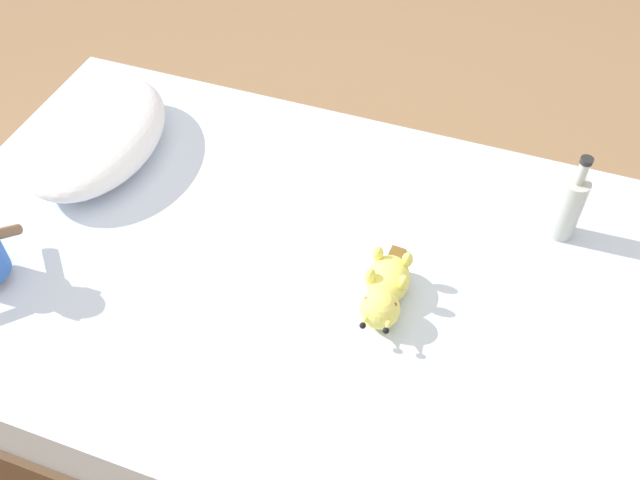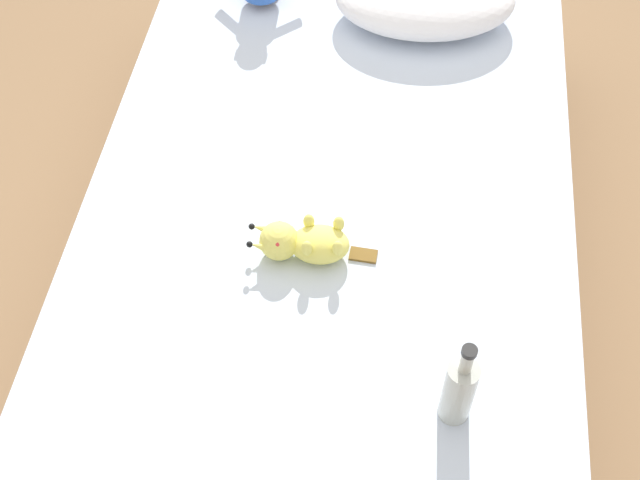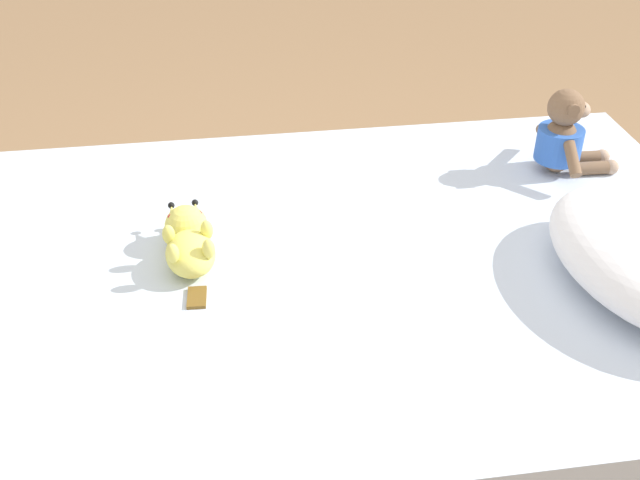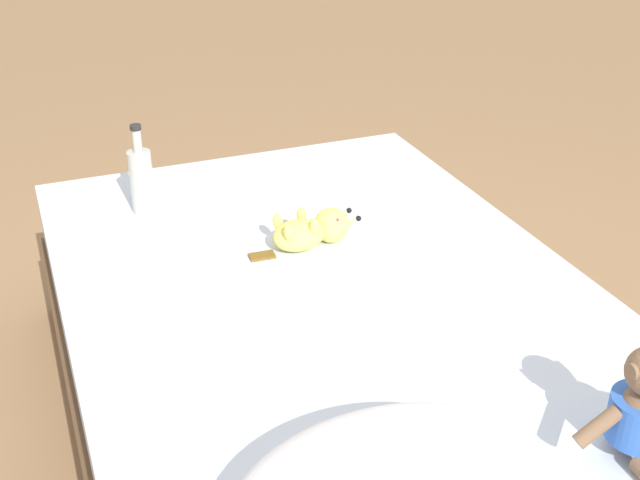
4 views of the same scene
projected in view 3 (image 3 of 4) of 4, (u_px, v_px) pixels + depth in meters
The scene contains 4 objects.
ground_plane at pixel (320, 411), 2.04m from camera, with size 16.00×16.00×0.00m, color #93704C.
bed at pixel (320, 341), 1.90m from camera, with size 1.34×2.07×0.50m.
plush_monkey at pixel (564, 138), 2.05m from camera, with size 0.29×0.23×0.24m.
plush_yellow_creature at pixel (189, 241), 1.73m from camera, with size 0.33×0.12×0.10m.
Camera 3 is at (1.42, -0.21, 1.52)m, focal length 43.17 mm.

